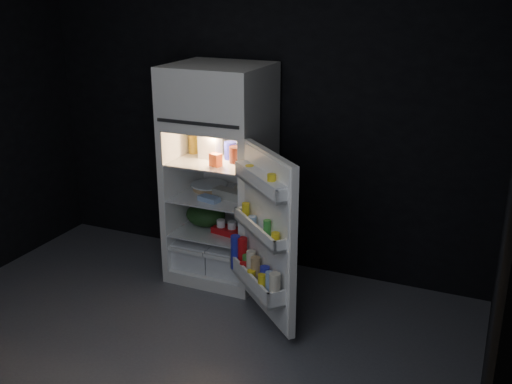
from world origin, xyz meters
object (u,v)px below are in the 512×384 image
at_px(egg_carton, 229,194).
at_px(fridge_door, 265,239).
at_px(refrigerator, 221,166).
at_px(milk_jug, 210,143).
at_px(yogurt_tray, 228,231).

bearing_deg(egg_carton, fridge_door, -31.91).
xyz_separation_m(refrigerator, milk_jug, (-0.09, -0.02, 0.19)).
distance_m(fridge_door, yogurt_tray, 0.78).
height_order(fridge_door, yogurt_tray, fridge_door).
bearing_deg(refrigerator, yogurt_tray, -48.06).
bearing_deg(egg_carton, yogurt_tray, -94.88).
bearing_deg(fridge_door, yogurt_tray, 136.75).
xyz_separation_m(milk_jug, egg_carton, (0.20, -0.07, -0.38)).
bearing_deg(yogurt_tray, fridge_door, -33.80).
bearing_deg(refrigerator, egg_carton, -38.54).
relative_size(milk_jug, yogurt_tray, 0.98).
distance_m(milk_jug, yogurt_tray, 0.73).
bearing_deg(yogurt_tray, refrigerator, 141.39).
bearing_deg(milk_jug, fridge_door, -43.20).
distance_m(refrigerator, egg_carton, 0.25).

